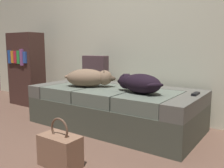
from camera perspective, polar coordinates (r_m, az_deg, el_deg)
name	(u,v)px	position (r m, az deg, el deg)	size (l,w,h in m)	color
ground_plane	(32,164)	(2.08, -18.11, -17.36)	(10.00, 10.00, 0.00)	brown
back_wall	(141,6)	(3.24, 6.77, 17.58)	(6.40, 0.10, 2.80)	beige
couch	(115,107)	(2.78, 0.60, -5.40)	(1.88, 0.90, 0.44)	#44473B
dog_tan	(89,78)	(2.81, -5.31, 1.46)	(0.57, 0.44, 0.21)	#7B6049
dog_dark	(139,83)	(2.44, 6.29, 0.20)	(0.57, 0.31, 0.19)	black
tv_remote	(196,94)	(2.47, 18.90, -2.18)	(0.04, 0.15, 0.02)	black
throw_pillow	(95,69)	(3.19, -3.91, 3.54)	(0.34, 0.12, 0.34)	#4A3438
handbag	(60,150)	(1.95, -12.00, -14.83)	(0.32, 0.18, 0.38)	#886149
bookshelf	(26,69)	(4.01, -19.35, 3.30)	(0.56, 0.30, 1.10)	#442A24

